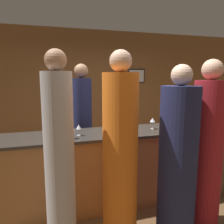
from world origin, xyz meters
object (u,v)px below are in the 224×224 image
at_px(guest_0, 60,160).
at_px(guest_4, 120,156).
at_px(bartender, 82,129).
at_px(guest_1, 207,152).
at_px(ice_bucket, 167,121).
at_px(guest_3, 178,162).
at_px(wine_bottle_0, 222,115).

xyz_separation_m(guest_0, guest_4, (0.59, -0.04, -0.01)).
xyz_separation_m(bartender, guest_1, (1.17, -1.42, -0.02)).
relative_size(guest_1, ice_bucket, 10.72).
relative_size(guest_3, wine_bottle_0, 5.84).
xyz_separation_m(bartender, wine_bottle_0, (2.18, -0.55, 0.21)).
relative_size(bartender, ice_bucket, 10.80).
distance_m(guest_4, wine_bottle_0, 2.17).
height_order(wine_bottle_0, ice_bucket, wine_bottle_0).
bearing_deg(guest_0, guest_1, -3.37).
relative_size(guest_0, ice_bucket, 11.05).
bearing_deg(guest_0, guest_3, -8.39).
bearing_deg(ice_bucket, guest_1, -89.15).
relative_size(guest_0, guest_4, 1.00).
relative_size(guest_4, ice_bucket, 11.11).
bearing_deg(ice_bucket, guest_0, -154.73).
xyz_separation_m(guest_1, wine_bottle_0, (1.01, 0.87, 0.23)).
distance_m(guest_1, guest_4, 1.00).
distance_m(bartender, guest_1, 1.84).
height_order(bartender, ice_bucket, bartender).
relative_size(guest_1, wine_bottle_0, 6.05).
distance_m(guest_1, guest_3, 0.43).
bearing_deg(guest_4, bartender, 97.16).
height_order(guest_3, ice_bucket, guest_3).
height_order(bartender, guest_4, guest_4).
height_order(guest_0, wine_bottle_0, guest_0).
bearing_deg(guest_4, wine_bottle_0, 22.00).
bearing_deg(guest_0, wine_bottle_0, 16.59).
xyz_separation_m(guest_0, wine_bottle_0, (2.60, 0.78, 0.19)).
bearing_deg(bartender, guest_4, 97.16).
relative_size(guest_1, guest_4, 0.97).
distance_m(guest_3, guest_4, 0.60).
height_order(guest_0, guest_3, guest_0).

